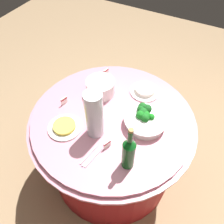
{
  "coord_description": "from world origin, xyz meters",
  "views": [
    {
      "loc": [
        0.9,
        0.48,
        1.97
      ],
      "look_at": [
        0.0,
        0.0,
        0.79
      ],
      "focal_mm": 37.52,
      "sensor_mm": 36.0,
      "label": 1
    }
  ],
  "objects": [
    {
      "name": "broccoli_bowl",
      "position": [
        -0.05,
        0.22,
        0.78
      ],
      "size": [
        0.28,
        0.28,
        0.11
      ],
      "color": "white",
      "rests_on": "buffet_table"
    },
    {
      "name": "plate_stack",
      "position": [
        -0.17,
        -0.19,
        0.8
      ],
      "size": [
        0.21,
        0.21,
        0.11
      ],
      "color": "white",
      "rests_on": "buffet_table"
    },
    {
      "name": "serving_tongs",
      "position": [
        0.34,
        0.04,
        0.74
      ],
      "size": [
        0.17,
        0.07,
        0.01
      ],
      "color": "silver",
      "rests_on": "buffet_table"
    },
    {
      "name": "label_placard_rear",
      "position": [
        0.23,
        0.09,
        0.77
      ],
      "size": [
        0.05,
        0.03,
        0.05
      ],
      "color": "white",
      "rests_on": "buffet_table"
    },
    {
      "name": "food_plate_rice",
      "position": [
        -0.33,
        0.1,
        0.76
      ],
      "size": [
        0.22,
        0.22,
        0.04
      ],
      "color": "white",
      "rests_on": "buffet_table"
    },
    {
      "name": "wine_bottle",
      "position": [
        0.27,
        0.25,
        0.87
      ],
      "size": [
        0.07,
        0.07,
        0.34
      ],
      "color": "#0E5018",
      "rests_on": "buffet_table"
    },
    {
      "name": "label_placard_front",
      "position": [
        0.05,
        -0.36,
        0.77
      ],
      "size": [
        0.05,
        0.02,
        0.05
      ],
      "color": "white",
      "rests_on": "buffet_table"
    },
    {
      "name": "label_placard_mid",
      "position": [
        -0.36,
        -0.25,
        0.77
      ],
      "size": [
        0.05,
        0.02,
        0.05
      ],
      "color": "white",
      "rests_on": "buffet_table"
    },
    {
      "name": "buffet_table",
      "position": [
        0.0,
        0.0,
        0.38
      ],
      "size": [
        1.16,
        1.16,
        0.74
      ],
      "color": "maroon",
      "rests_on": "ground_plane"
    },
    {
      "name": "decorative_fruit_vase",
      "position": [
        0.16,
        -0.03,
        0.89
      ],
      "size": [
        0.11,
        0.11,
        0.34
      ],
      "color": "silver",
      "rests_on": "buffet_table"
    },
    {
      "name": "ground_plane",
      "position": [
        0.0,
        0.0,
        0.0
      ],
      "size": [
        6.0,
        6.0,
        0.0
      ],
      "primitive_type": "plane",
      "color": "#9E7F5B"
    },
    {
      "name": "food_plate_fried_egg",
      "position": [
        0.23,
        -0.23,
        0.75
      ],
      "size": [
        0.22,
        0.22,
        0.03
      ],
      "color": "white",
      "rests_on": "buffet_table"
    }
  ]
}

